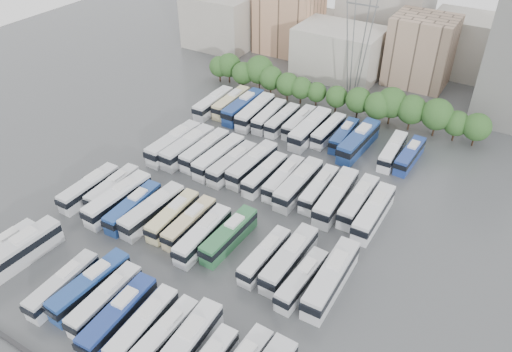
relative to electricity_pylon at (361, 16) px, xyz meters
The scene contains 52 objects.
ground 53.41m from the electricity_pylon, 92.29° to the right, with size 220.00×220.00×0.00m, color #424447.
tree_line 16.33m from the electricity_pylon, 97.98° to the right, with size 64.13×7.73×8.32m.
city_buildings 26.15m from the electricity_pylon, 113.40° to the left, with size 102.00×35.00×20.00m.
electricity_pylon is the anchor object (origin of this frame).
bus_r0_s0 79.29m from the electricity_pylon, 107.64° to the right, with size 2.79×10.92×3.40m.
bus_r0_s1 78.15m from the electricity_pylon, 105.44° to the right, with size 3.62×13.67×4.25m.
bus_r0_s4 76.87m from the electricity_pylon, 97.95° to the right, with size 2.92×11.40×3.55m.
bus_r0_s5 74.85m from the electricity_pylon, 95.56° to the right, with size 3.29×12.36×3.84m.
bus_r0_s6 75.25m from the electricity_pylon, 92.89° to the right, with size 2.79×11.69×3.65m.
bus_r0_s7 76.15m from the electricity_pylon, 90.33° to the right, with size 3.25×12.39×3.85m.
bus_r0_s8 75.80m from the electricity_pylon, 87.60° to the right, with size 3.02×11.59×3.60m.
bus_r0_s9 75.74m from the electricity_pylon, 85.23° to the right, with size 2.53×11.08×3.47m.
bus_r0_s10 76.25m from the electricity_pylon, 82.73° to the right, with size 3.44×12.98×4.04m.
bus_r1_s0 64.07m from the electricity_pylon, 112.22° to the right, with size 2.63×11.81×3.70m.
bus_r1_s1 61.03m from the electricity_pylon, 110.04° to the right, with size 3.00×11.36×3.53m.
bus_r1_s2 61.85m from the electricity_pylon, 106.54° to the right, with size 3.22×13.05×4.07m.
bus_r1_s3 61.24m from the electricity_pylon, 103.35° to the right, with size 3.02×11.68×3.64m.
bus_r1_s4 59.76m from the electricity_pylon, 100.40° to the right, with size 3.32×12.61×3.92m.
bus_r1_s5 58.56m from the electricity_pylon, 97.13° to the right, with size 2.86×11.24×3.50m.
bus_r1_s6 58.25m from the electricity_pylon, 93.84° to the right, with size 2.56×11.18×3.50m.
bus_r1_s7 59.36m from the electricity_pylon, 90.26° to the right, with size 2.85×11.99×3.75m.
bus_r1_s8 57.55m from the electricity_pylon, 86.82° to the right, with size 2.93×11.82×3.69m.
bus_r1_s10 59.15m from the electricity_pylon, 80.20° to the right, with size 2.70×10.99×3.43m.
bus_r1_s11 58.75m from the electricity_pylon, 76.64° to the right, with size 2.94×12.65×3.96m.
bus_r1_s12 61.76m from the electricity_pylon, 74.22° to the right, with size 2.93×10.98×3.41m.
bus_r1_s13 60.91m from the electricity_pylon, 70.54° to the right, with size 3.17×13.57×4.24m.
bus_r2_s1 46.91m from the electricity_pylon, 117.20° to the right, with size 3.18×13.41×4.19m.
bus_r2_s2 45.40m from the electricity_pylon, 113.73° to the right, with size 3.30×13.18×4.11m.
bus_r2_s3 43.52m from the electricity_pylon, 110.02° to the right, with size 2.93×12.36×3.86m.
bus_r2_s4 43.10m from the electricity_pylon, 104.80° to the right, with size 3.25×12.85×4.00m.
bus_r2_s5 42.91m from the electricity_pylon, 100.08° to the right, with size 3.28×12.30×3.82m.
bus_r2_s6 41.05m from the electricity_pylon, 95.67° to the right, with size 3.37×12.89×4.01m.
bus_r2_s7 42.18m from the electricity_pylon, 90.49° to the right, with size 2.86×11.52×3.59m.
bus_r2_s8 41.72m from the electricity_pylon, 85.44° to the right, with size 2.66×11.52×3.60m.
bus_r2_s9 42.32m from the electricity_pylon, 81.03° to the right, with size 3.00×13.02×4.07m.
bus_r2_s10 42.32m from the electricity_pylon, 75.87° to the right, with size 2.71×11.44×3.57m.
bus_r2_s11 43.89m from the electricity_pylon, 71.51° to the right, with size 3.42×13.45×4.19m.
bus_r2_s12 44.24m from the electricity_pylon, 66.45° to the right, with size 2.70×12.14×3.81m.
bus_r2_s13 46.75m from the electricity_pylon, 63.49° to the right, with size 2.81×12.74×4.00m.
bus_r3_s0 35.83m from the electricity_pylon, 137.69° to the right, with size 2.96×12.25×3.82m.
bus_r3_s1 32.45m from the electricity_pylon, 136.82° to the right, with size 2.90×12.08×3.77m.
bus_r3_s2 30.73m from the electricity_pylon, 130.52° to the right, with size 2.96×13.13×4.11m.
bus_r3_s3 29.45m from the electricity_pylon, 123.69° to the right, with size 3.49×13.07×4.06m.
bus_r3_s4 28.08m from the electricity_pylon, 116.93° to the right, with size 3.11×11.73×3.64m.
bus_r3_s5 27.14m from the electricity_pylon, 109.44° to the right, with size 2.47×11.16×3.50m.
bus_r3_s6 25.75m from the electricity_pylon, 100.98° to the right, with size 2.58×11.28×3.53m.
bus_r3_s7 26.66m from the electricity_pylon, 91.00° to the right, with size 3.07×13.64×4.27m.
bus_r3_s8 25.62m from the electricity_pylon, 81.61° to the right, with size 2.85×11.28×3.51m.
bus_r3_s9 26.34m from the electricity_pylon, 72.15° to the right, with size 2.74×10.97×3.42m.
bus_r3_s10 27.96m from the electricity_pylon, 64.75° to the right, with size 3.68×13.80×4.29m.
bus_r3_s12 30.70m from the electricity_pylon, 50.91° to the right, with size 2.93×11.49×3.58m.
bus_r3_s13 32.35m from the electricity_pylon, 45.41° to the right, with size 2.80×11.14×3.47m.
Camera 1 is at (36.77, -49.92, 51.35)m, focal length 35.00 mm.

